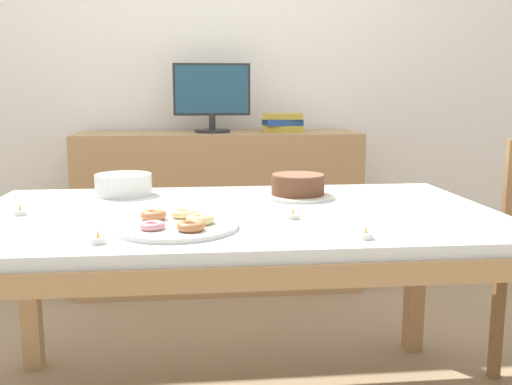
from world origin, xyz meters
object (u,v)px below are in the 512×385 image
Objects in this scene: pastry_platter at (176,224)px; tealight_right_edge at (366,235)px; plate_stack at (124,185)px; tealight_left_edge at (98,240)px; tealight_centre at (293,216)px; book_stack at (282,123)px; tealight_near_front at (20,212)px; computer_monitor at (212,98)px; cake_chocolate_round at (298,187)px.

pastry_platter is 8.86× the size of tealight_right_edge.
plate_stack is 0.71m from tealight_left_edge.
tealight_left_edge and tealight_centre have the same top height.
tealight_right_edge is at bearing -91.47° from book_stack.
tealight_right_edge is at bearing -45.85° from plate_stack.
plate_stack is 1.02m from tealight_right_edge.
book_stack is at bearing 54.12° from plate_stack.
computer_monitor is at bearing 65.04° from tealight_near_front.
cake_chocolate_round is 0.62m from tealight_right_edge.
book_stack is 6.05× the size of tealight_right_edge.
pastry_platter is 0.53m from tealight_right_edge.
tealight_right_edge is 1.07m from tealight_near_front.
plate_stack is (-0.36, -1.05, -0.31)m from computer_monitor.
computer_monitor is 1.56m from tealight_near_front.
tealight_centre is (0.35, 0.09, -0.00)m from pastry_platter.
tealight_centre is at bearing -97.32° from book_stack.
tealight_near_front is (-0.92, -0.22, -0.03)m from cake_chocolate_round.
book_stack is 0.68× the size of pastry_platter.
pastry_platter reaches higher than tealight_right_edge.
cake_chocolate_round is 0.95m from tealight_near_front.
tealight_left_edge is at bearing -136.30° from cake_chocolate_round.
cake_chocolate_round is at bearing -95.74° from book_stack.
book_stack is (0.39, 0.00, -0.14)m from computer_monitor.
tealight_right_edge is (0.07, -0.62, -0.03)m from cake_chocolate_round.
plate_stack reaches higher than tealight_right_edge.
tealight_near_front is at bearing -129.80° from plate_stack.
computer_monitor reaches higher than pastry_platter.
tealight_centre is (0.84, -0.14, 0.00)m from tealight_near_front.
tealight_right_edge and tealight_near_front have the same top height.
pastry_platter is (-0.15, -1.61, -0.34)m from computer_monitor.
computer_monitor is 10.60× the size of tealight_left_edge.
tealight_left_edge and tealight_near_front have the same top height.
tealight_left_edge is (-0.34, -1.76, -0.34)m from computer_monitor.
computer_monitor reaches higher than cake_chocolate_round.
tealight_near_front is at bearing -166.73° from cake_chocolate_round.
plate_stack is 5.25× the size of tealight_centre.
tealight_centre is (0.56, -0.48, -0.03)m from plate_stack.
computer_monitor reaches higher than tealight_right_edge.
tealight_centre is (0.20, -1.52, -0.34)m from computer_monitor.
book_stack is 6.05× the size of tealight_near_front.
tealight_left_edge is (0.02, -0.71, -0.03)m from plate_stack.
book_stack is at bearing 67.28° from tealight_left_edge.
computer_monitor reaches higher than tealight_left_edge.
tealight_right_edge and tealight_centre have the same top height.
computer_monitor is at bearing -179.80° from book_stack.
plate_stack is 0.74m from tealight_centre.
pastry_platter is 0.36m from tealight_centre.
computer_monitor is 10.60× the size of tealight_centre.
tealight_near_front is at bearing 158.14° from tealight_right_edge.
cake_chocolate_round reaches higher than tealight_near_front.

